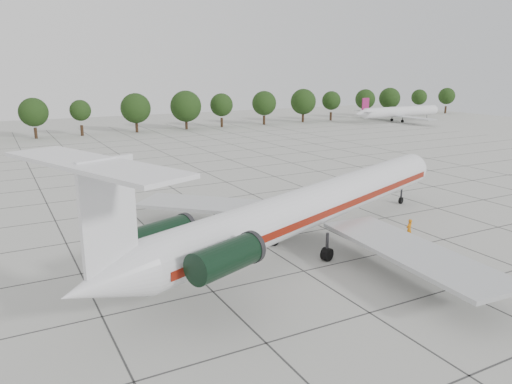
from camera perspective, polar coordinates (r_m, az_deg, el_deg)
ground at (r=47.46m, az=0.10°, el=-5.68°), size 260.00×260.00×0.00m
apron_joints at (r=60.46m, az=-6.68°, el=-1.38°), size 170.00×170.00×0.02m
main_airliner at (r=44.27m, az=5.55°, el=-1.84°), size 46.15×34.89×11.19m
ground_crew at (r=49.92m, az=17.09°, el=-4.10°), size 0.81×0.61×2.01m
bg_airliner_e at (r=156.30m, az=16.10°, el=8.79°), size 28.24×27.20×7.40m
tree_line at (r=125.05m, az=-24.08°, el=8.32°), size 249.86×8.44×10.22m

